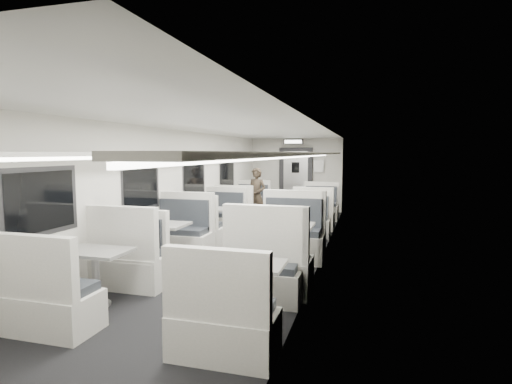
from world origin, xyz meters
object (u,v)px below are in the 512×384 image
Objects in this scene: booth_right_a at (317,211)px; booth_left_d at (96,277)px; booth_left_a at (245,209)px; booth_right_c at (282,249)px; passenger at (256,196)px; vestibule_door at (296,180)px; booth_right_b at (304,227)px; booth_right_d at (247,292)px; booth_left_c at (159,246)px; exit_sign at (293,142)px; booth_left_b at (211,224)px.

booth_left_d is at bearing -106.91° from booth_right_a.
booth_right_c is at bearing -65.70° from booth_left_a.
passenger is 0.73× the size of vestibule_door.
booth_left_d is 8.92m from vestibule_door.
booth_left_d is 4.68m from booth_right_b.
booth_left_d is 6.87m from booth_right_a.
booth_left_a is 1.35× the size of passenger.
booth_left_a is at bearing 107.47° from booth_right_d.
booth_right_a is at bearing 6.55° from booth_left_a.
booth_left_c is 7.08m from exit_sign.
booth_left_c is 5.37m from booth_right_a.
passenger is (-1.60, 4.23, 0.35)m from booth_right_c.
booth_left_d reaches higher than booth_right_b.
booth_left_d is at bearing 179.75° from booth_right_d.
exit_sign reaches higher than booth_left_a.
booth_left_b is at bearing -126.62° from booth_right_a.
booth_right_c is at bearing 90.00° from booth_right_d.
booth_left_a is at bearing 168.98° from passenger.
exit_sign is at bearing -90.00° from vestibule_door.
booth_left_c is 3.31m from booth_right_b.
booth_left_a is at bearing 90.00° from booth_left_c.
booth_right_c reaches higher than booth_left_c.
booth_right_c is at bearing 43.79° from booth_left_d.
exit_sign is at bearing 81.58° from booth_left_c.
booth_left_b is 4.38m from booth_right_d.
booth_right_a is 4.66m from booth_right_c.
booth_right_b is 0.84× the size of booth_right_c.
booth_left_b reaches higher than booth_left_a.
booth_left_d is (0.00, -3.89, -0.00)m from booth_left_b.
booth_left_a is at bearing -116.52° from exit_sign.
booth_right_d is (0.00, -4.24, 0.02)m from booth_right_b.
booth_right_c is (2.00, 0.32, 0.02)m from booth_left_c.
booth_right_a is 0.99× the size of booth_right_d.
booth_left_c is at bearing -127.24° from booth_right_b.
booth_right_a is (2.00, 6.58, -0.01)m from booth_left_d.
booth_left_a is 6.66m from booth_right_d.
vestibule_door reaches higher than booth_left_d.
exit_sign is (0.60, 2.21, 1.51)m from passenger.
booth_right_b is (2.00, 4.23, -0.02)m from booth_left_d.
booth_right_d reaches higher than booth_right_b.
exit_sign reaches higher than booth_right_b.
booth_left_a is 2.94m from exit_sign.
exit_sign is at bearing 103.63° from booth_right_b.
booth_left_c is at bearing -170.87° from booth_right_c.
vestibule_door is (-1.00, 8.85, 0.67)m from booth_right_d.
passenger is at bearing -26.91° from booth_left_a.
booth_right_b is (2.00, 2.63, -0.05)m from booth_left_c.
vestibule_door is at bearing 96.45° from booth_right_d.
booth_right_c reaches higher than booth_left_d.
booth_left_d is 3.32× the size of exit_sign.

